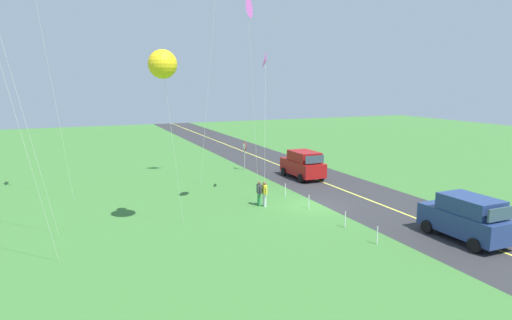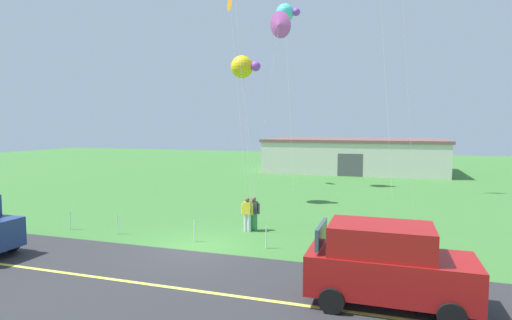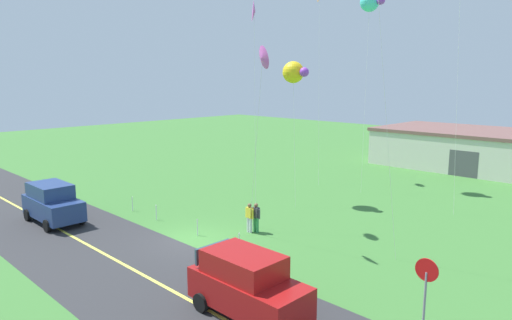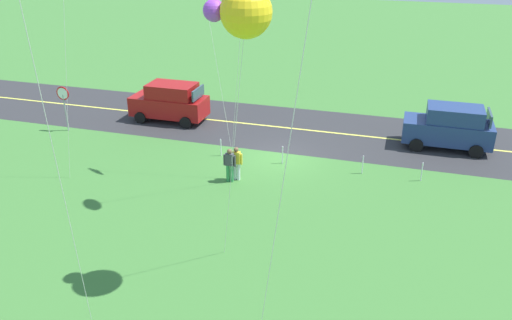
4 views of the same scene
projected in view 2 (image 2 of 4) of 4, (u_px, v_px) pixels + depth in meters
ground_plane at (196, 248)px, 16.59m from camera, size 120.00×120.00×0.10m
asphalt_road at (138, 283)px, 12.80m from camera, size 120.00×7.00×0.00m
road_centre_stripe at (138, 283)px, 12.79m from camera, size 120.00×0.16×0.00m
car_suv_foreground at (387, 264)px, 11.14m from camera, size 4.40×2.12×2.24m
person_adult_near at (247, 213)px, 18.97m from camera, size 0.58×0.22×1.60m
person_adult_companion at (254, 212)px, 19.16m from camera, size 0.58×0.22×1.60m
kite_red_low at (279, 26)px, 17.01m from camera, size 2.29×1.22×9.64m
kite_yellow_high at (230, 5)px, 33.09m from camera, size 2.57×2.82×15.24m
kite_green_far at (286, 13)px, 31.80m from camera, size 2.02×3.00×14.35m
kite_cyan_top at (243, 67)px, 25.38m from camera, size 1.94×1.78×9.24m
warehouse_distant at (354, 155)px, 44.21m from camera, size 18.36×10.20×3.50m
fence_post_0 at (70, 220)px, 19.32m from camera, size 0.05×0.05×0.90m
fence_post_1 at (118, 224)px, 18.51m from camera, size 0.05×0.05×0.90m
fence_post_2 at (194, 231)px, 17.34m from camera, size 0.05×0.05×0.90m
fence_post_3 at (266, 237)px, 16.36m from camera, size 0.05×0.05×0.90m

